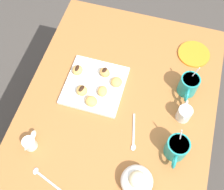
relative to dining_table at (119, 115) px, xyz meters
The scene contains 20 objects.
ground_plane 0.60m from the dining_table, ahead, with size 8.00×8.00×0.00m, color #423D38.
dining_table is the anchor object (origin of this frame).
pastry_plate_square 0.19m from the dining_table, 112.47° to the right, with size 0.26×0.26×0.02m, color silver.
coffee_mug_teal_left 0.36m from the dining_table, 117.81° to the left, with size 0.12×0.08×0.15m.
coffee_mug_teal_right 0.36m from the dining_table, 61.35° to the left, with size 0.13×0.09×0.15m.
cream_pitcher_white 0.32m from the dining_table, 92.69° to the left, with size 0.10×0.06×0.07m.
ice_cream_bowl 0.38m from the dining_table, 26.31° to the left, with size 0.12×0.12×0.09m.
chocolate_sauce_pitcher 0.44m from the dining_table, 45.99° to the right, with size 0.09×0.05×0.06m.
saucer_orange_left 0.47m from the dining_table, 141.91° to the left, with size 0.15×0.15×0.01m, color orange.
loose_spoon_near_saucer 0.45m from the dining_table, 25.85° to the right, with size 0.07×0.15×0.01m.
loose_spoon_by_plate 0.21m from the dining_table, 36.80° to the left, with size 0.16×0.05×0.01m.
beignet_0 0.20m from the dining_table, 71.31° to the right, with size 0.05×0.05×0.03m, color #DBA351.
beignet_1 0.29m from the dining_table, 113.10° to the right, with size 0.05×0.05×0.03m, color #DBA351.
chocolate_drizzle_1 0.30m from the dining_table, 113.10° to the right, with size 0.04×0.02×0.01m, color black.
beignet_2 0.23m from the dining_table, 88.63° to the right, with size 0.05×0.05×0.03m, color #DBA351.
chocolate_drizzle_2 0.24m from the dining_table, 88.63° to the right, with size 0.03×0.02×0.01m, color black.
beignet_3 0.18m from the dining_table, 156.93° to the right, with size 0.05×0.05×0.03m, color #DBA351.
beignet_4 0.22m from the dining_table, 139.07° to the right, with size 0.04×0.05×0.04m, color #DBA351.
chocolate_drizzle_4 0.24m from the dining_table, 139.07° to the right, with size 0.03×0.02×0.01m, color black.
beignet_5 0.18m from the dining_table, 105.11° to the right, with size 0.04×0.05×0.03m, color #DBA351.
Camera 1 is at (0.54, 0.12, 1.84)m, focal length 45.34 mm.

